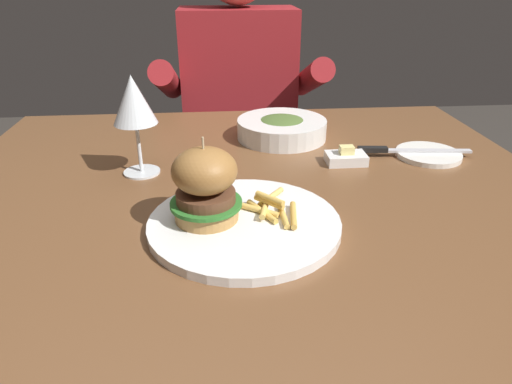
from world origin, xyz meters
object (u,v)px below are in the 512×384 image
at_px(main_plate, 244,224).
at_px(wine_glass, 134,103).
at_px(diner_person, 240,138).
at_px(burger_sandwich, 205,185).
at_px(table_knife, 404,150).
at_px(bread_plate, 428,154).
at_px(soup_bowl, 282,128).
at_px(butter_dish, 346,158).

height_order(main_plate, wine_glass, wine_glass).
bearing_deg(main_plate, diner_person, 87.38).
xyz_separation_m(main_plate, burger_sandwich, (-0.06, 0.01, 0.06)).
bearing_deg(burger_sandwich, main_plate, -10.00).
relative_size(main_plate, table_knife, 1.24).
bearing_deg(bread_plate, soup_bowl, 153.95).
bearing_deg(butter_dish, main_plate, -133.04).
height_order(main_plate, soup_bowl, soup_bowl).
relative_size(main_plate, bread_plate, 2.19).
distance_m(butter_dish, soup_bowl, 0.19).
xyz_separation_m(wine_glass, soup_bowl, (0.29, 0.17, -0.11)).
bearing_deg(butter_dish, soup_bowl, 123.78).
height_order(wine_glass, bread_plate, wine_glass).
distance_m(bread_plate, diner_person, 0.76).
bearing_deg(wine_glass, burger_sandwich, -59.31).
bearing_deg(burger_sandwich, diner_person, 83.80).
xyz_separation_m(butter_dish, diner_person, (-0.18, 0.66, -0.19)).
bearing_deg(diner_person, soup_bowl, -82.12).
bearing_deg(butter_dish, wine_glass, -178.18).
bearing_deg(soup_bowl, wine_glass, -149.44).
bearing_deg(diner_person, wine_glass, -108.11).
height_order(butter_dish, diner_person, diner_person).
bearing_deg(bread_plate, burger_sandwich, -151.77).
bearing_deg(table_knife, bread_plate, -6.04).
distance_m(main_plate, soup_bowl, 0.41).
xyz_separation_m(main_plate, wine_glass, (-0.18, 0.22, 0.13)).
height_order(burger_sandwich, bread_plate, burger_sandwich).
height_order(bread_plate, table_knife, table_knife).
bearing_deg(wine_glass, main_plate, -50.69).
bearing_deg(main_plate, soup_bowl, 74.21).
height_order(wine_glass, table_knife, wine_glass).
bearing_deg(butter_dish, burger_sandwich, -140.73).
distance_m(bread_plate, soup_bowl, 0.32).
bearing_deg(wine_glass, soup_bowl, 30.56).
relative_size(burger_sandwich, wine_glass, 0.69).
relative_size(bread_plate, table_knife, 0.57).
distance_m(burger_sandwich, diner_person, 0.92).
height_order(burger_sandwich, diner_person, diner_person).
distance_m(table_knife, butter_dish, 0.13).
bearing_deg(main_plate, wine_glass, 129.31).
distance_m(main_plate, wine_glass, 0.31).
distance_m(table_knife, soup_bowl, 0.27).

